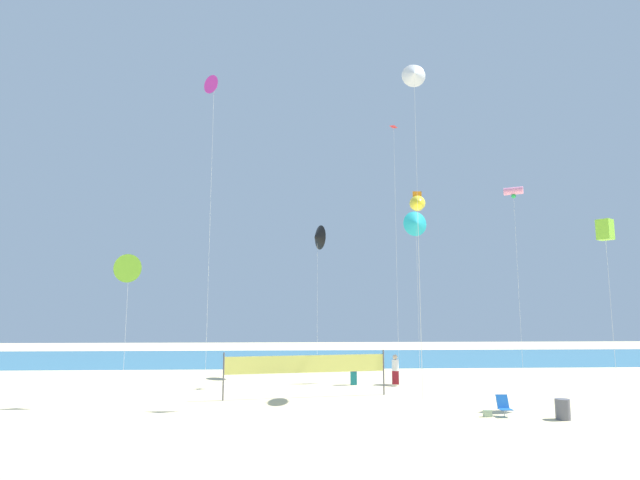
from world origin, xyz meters
TOP-DOWN VIEW (x-y plane):
  - ground_plane at (0.00, 0.00)m, footprint 120.00×120.00m
  - ocean_band at (0.00, 34.11)m, footprint 120.00×20.00m
  - beachgoer_white_shirt at (3.77, 15.23)m, footprint 0.42×0.42m
  - beachgoer_navy_shirt at (1.14, 15.12)m, footprint 0.40×0.40m
  - folding_beach_chair at (6.54, 5.21)m, footprint 0.52×0.65m
  - trash_barrel at (8.73, 4.39)m, footprint 0.60×0.60m
  - volleyball_net at (-1.90, 10.50)m, footprint 8.58×1.57m
  - beach_handbag at (5.78, 5.13)m, footprint 0.36×0.18m
  - kite_white_delta at (3.68, 7.96)m, footprint 1.29×0.45m
  - kite_black_delta at (-0.95, 18.96)m, footprint 1.12×1.80m
  - kite_cyan_delta at (5.58, 16.33)m, footprint 1.72×0.66m
  - kite_pink_tube at (12.07, 15.58)m, footprint 1.31×1.03m
  - kite_red_diamond at (3.94, 14.94)m, footprint 0.43×0.42m
  - kite_magenta_delta at (-7.01, 9.39)m, footprint 1.11×0.98m
  - kite_lime_box at (12.59, 6.67)m, footprint 0.87×0.87m
  - kite_lime_delta at (-10.78, 8.45)m, footprint 1.43×0.41m
  - kite_yellow_inflatable at (4.15, 9.93)m, footprint 1.31×2.65m

SIDE VIEW (x-z plane):
  - ground_plane at x=0.00m, z-range 0.00..0.00m
  - ocean_band at x=0.00m, z-range 0.00..0.01m
  - beach_handbag at x=5.78m, z-range 0.00..0.29m
  - trash_barrel at x=8.73m, z-range 0.00..0.84m
  - folding_beach_chair at x=6.54m, z-range 0.02..0.91m
  - beachgoer_navy_shirt at x=1.14m, z-range 0.06..1.82m
  - beachgoer_white_shirt at x=3.77m, z-range 0.06..1.88m
  - volleyball_net at x=-1.90m, z-range 0.44..2.84m
  - kite_lime_delta at x=-10.78m, z-range 2.94..10.25m
  - kite_lime_box at x=12.59m, z-range 3.96..12.91m
  - kite_black_delta at x=-0.95m, z-range 4.44..15.08m
  - kite_cyan_delta at x=5.58m, z-range 4.75..15.97m
  - kite_yellow_inflatable at x=4.15m, z-range 4.85..15.89m
  - kite_pink_tube at x=12.07m, z-range 6.07..18.82m
  - kite_red_diamond at x=3.94m, z-range 7.29..24.05m
  - kite_magenta_delta at x=-7.01m, z-range 8.04..25.22m
  - kite_white_delta at x=3.68m, z-range 8.10..25.63m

